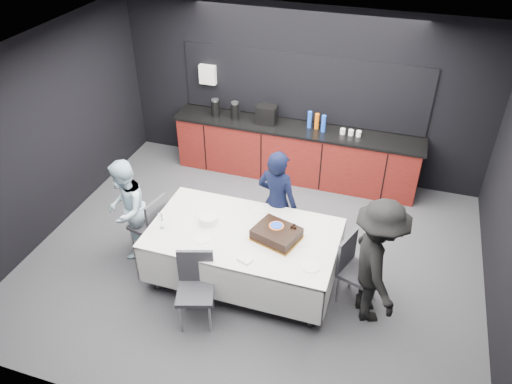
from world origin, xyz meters
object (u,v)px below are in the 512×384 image
chair_near (196,283)px  person_center (277,203)px  party_table (244,241)px  champagne_flute (161,218)px  chair_right (354,265)px  person_left (126,209)px  chair_left (152,222)px  plate_stack (208,219)px  person_right (377,263)px  cake_assembly (277,234)px

chair_near → person_center: 1.59m
party_table → champagne_flute: bearing=-166.7°
chair_right → party_table: bearing=-175.6°
party_table → person_left: size_ratio=1.62×
party_table → chair_right: chair_right is taller
party_table → chair_left: size_ratio=2.51×
plate_stack → person_center: person_center is taller
plate_stack → chair_right: size_ratio=0.25×
chair_right → person_center: (-1.14, 0.61, 0.25)m
person_right → person_center: bearing=38.1°
champagne_flute → person_center: bearing=38.0°
plate_stack → party_table: bearing=-5.7°
chair_near → person_center: bearing=69.6°
chair_near → cake_assembly: bearing=46.5°
chair_right → person_right: size_ratio=0.56×
cake_assembly → chair_right: (0.95, 0.08, -0.31)m
chair_left → person_right: 2.98m
cake_assembly → person_left: size_ratio=0.46×
chair_right → person_left: size_ratio=0.65×
chair_left → party_table: bearing=-4.8°
party_table → champagne_flute: (-0.99, -0.23, 0.30)m
party_table → person_left: 1.66m
champagne_flute → chair_left: champagne_flute is taller
plate_stack → chair_near: (0.16, -0.81, -0.30)m
cake_assembly → chair_near: bearing=-133.5°
party_table → chair_left: bearing=175.2°
chair_near → party_table: bearing=66.9°
champagne_flute → person_right: person_right is taller
plate_stack → chair_left: size_ratio=0.25×
party_table → person_right: person_right is taller
plate_stack → chair_right: chair_right is taller
party_table → plate_stack: 0.52m
plate_stack → person_left: (-1.18, -0.01, -0.12)m
plate_stack → person_right: (2.10, -0.14, -0.01)m
person_left → chair_near: bearing=41.4°
cake_assembly → person_center: (-0.19, 0.69, -0.07)m
chair_near → person_right: size_ratio=0.56×
chair_right → chair_near: (-1.69, -0.86, 0.00)m
party_table → cake_assembly: cake_assembly is taller
chair_right → person_center: 1.32m
cake_assembly → chair_near: size_ratio=0.72×
person_center → chair_left: bearing=33.7°
cake_assembly → person_right: (1.21, -0.11, -0.03)m
party_table → chair_left: 1.35m
plate_stack → cake_assembly: bearing=-1.7°
cake_assembly → chair_left: 1.78m
chair_right → person_right: bearing=-36.8°
cake_assembly → person_right: size_ratio=0.41×
champagne_flute → chair_left: 0.64m
person_right → cake_assembly: bearing=62.8°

